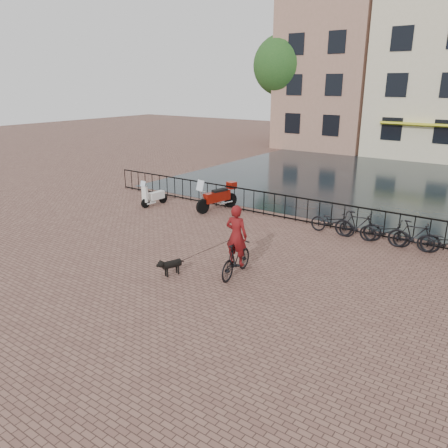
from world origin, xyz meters
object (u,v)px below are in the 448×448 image
Objects in this scene: motorcycle at (217,194)px; dog at (172,266)px; scooter at (154,192)px; cyclist at (236,245)px.

dog is at bearing -51.51° from motorcycle.
motorcycle is 1.56× the size of scooter.
scooter is at bearing -36.39° from cyclist.
motorcycle reaches higher than scooter.
cyclist is 2.94× the size of dog.
scooter is (-5.77, 5.22, 0.36)m from dog.
scooter is (-2.81, -1.02, -0.12)m from motorcycle.
scooter reaches higher than dog.
motorcycle is at bearing 24.01° from scooter.
cyclist is at bearing -25.56° from scooter.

